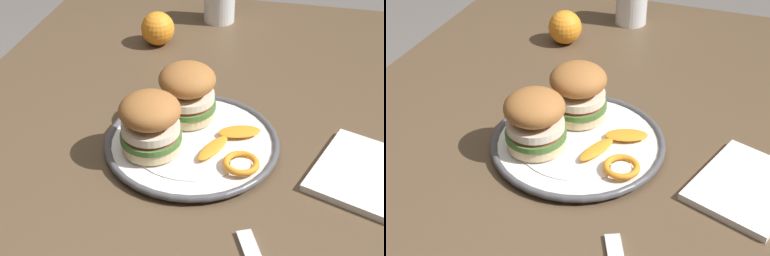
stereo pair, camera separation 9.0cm
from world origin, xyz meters
The scene contains 10 objects.
dining_table centered at (0.00, 0.00, 0.66)m, with size 1.29×0.91×0.76m.
dinner_plate centered at (-0.02, -0.02, 0.77)m, with size 0.30×0.30×0.02m.
sandwich_half_left centered at (-0.06, 0.04, 0.83)m, with size 0.13×0.13×0.10m.
sandwich_half_right centered at (0.05, 0.00, 0.83)m, with size 0.13×0.13×0.10m.
orange_peel_curled centered at (-0.07, -0.12, 0.79)m, with size 0.06×0.06×0.01m.
orange_peel_strip_long centered at (0.02, -0.10, 0.79)m, with size 0.06×0.08×0.01m.
orange_peel_strip_short centered at (-0.04, -0.06, 0.79)m, with size 0.08×0.05×0.01m.
drinking_glass centered at (0.50, 0.03, 0.82)m, with size 0.08×0.08×0.12m.
whole_orange centered at (0.34, 0.14, 0.80)m, with size 0.08×0.08×0.08m, color orange.
folded_napkin centered at (-0.03, -0.31, 0.77)m, with size 0.18×0.14×0.01m, color white.
Camera 2 is at (-0.71, -0.28, 1.33)m, focal length 50.91 mm.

